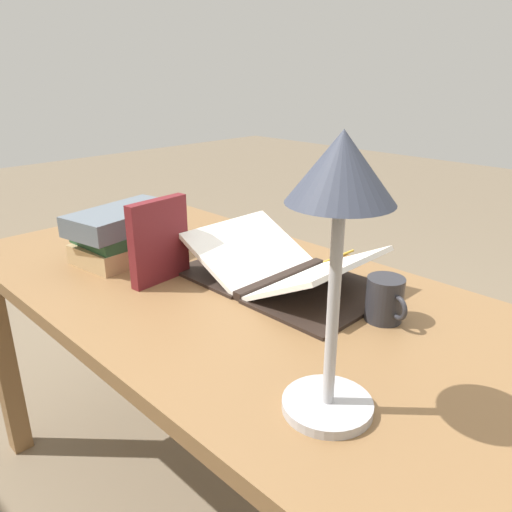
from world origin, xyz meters
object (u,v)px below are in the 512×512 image
book_stack_tall (125,233)px  coffee_mug (385,299)px  pencil (338,257)px  book_standing_upright (159,241)px  open_book (281,270)px  reading_lamp (339,209)px

book_stack_tall → coffee_mug: (-0.70, -0.18, -0.02)m
coffee_mug → pencil: size_ratio=0.74×
book_standing_upright → book_stack_tall: bearing=-11.9°
book_standing_upright → coffee_mug: 0.55m
coffee_mug → pencil: (0.28, -0.23, -0.04)m
coffee_mug → pencil: bearing=-38.5°
open_book → pencil: bearing=-90.1°
book_stack_tall → pencil: size_ratio=2.24×
reading_lamp → pencil: bearing=-54.9°
reading_lamp → coffee_mug: (0.10, -0.32, -0.27)m
open_book → book_standing_upright: book_standing_upright is taller
book_stack_tall → book_standing_upright: (-0.20, 0.02, 0.03)m
book_standing_upright → pencil: size_ratio=1.44×
book_standing_upright → pencil: bearing=-121.6°
book_standing_upright → reading_lamp: (-0.60, 0.11, 0.22)m
book_standing_upright → open_book: bearing=-142.3°
open_book → pencil: (0.00, -0.23, -0.03)m
open_book → book_standing_upright: (0.22, 0.20, 0.07)m
open_book → coffee_mug: open_book is taller
open_book → book_stack_tall: 0.46m
book_stack_tall → coffee_mug: 0.73m
reading_lamp → coffee_mug: reading_lamp is taller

